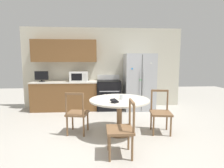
# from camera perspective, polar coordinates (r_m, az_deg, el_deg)

# --- Properties ---
(ground_plane) EXTENTS (14.00, 14.00, 0.00)m
(ground_plane) POSITION_cam_1_polar(r_m,az_deg,el_deg) (3.54, -1.70, -17.93)
(ground_plane) COLOR #B2ADA3
(back_wall) EXTENTS (5.20, 0.44, 2.60)m
(back_wall) POSITION_cam_1_polar(r_m,az_deg,el_deg) (5.80, -5.90, 6.54)
(back_wall) COLOR beige
(back_wall) RESTS_ON ground_plane
(kitchen_counter) EXTENTS (2.01, 0.64, 0.90)m
(kitchen_counter) POSITION_cam_1_polar(r_m,az_deg,el_deg) (5.69, -15.01, -3.66)
(kitchen_counter) COLOR brown
(kitchen_counter) RESTS_ON ground_plane
(refrigerator) EXTENTS (0.92, 0.77, 1.75)m
(refrigerator) POSITION_cam_1_polar(r_m,az_deg,el_deg) (5.59, 8.82, 0.69)
(refrigerator) COLOR #B2B5BA
(refrigerator) RESTS_ON ground_plane
(oven_range) EXTENTS (0.72, 0.68, 1.08)m
(oven_range) POSITION_cam_1_polar(r_m,az_deg,el_deg) (5.57, -1.04, -3.47)
(oven_range) COLOR black
(oven_range) RESTS_ON ground_plane
(microwave) EXTENTS (0.55, 0.38, 0.30)m
(microwave) POSITION_cam_1_polar(r_m,az_deg,el_deg) (5.54, -10.71, 2.43)
(microwave) COLOR white
(microwave) RESTS_ON kitchen_counter
(countertop_tv) EXTENTS (0.40, 0.16, 0.32)m
(countertop_tv) POSITION_cam_1_polar(r_m,az_deg,el_deg) (5.75, -22.02, 2.44)
(countertop_tv) COLOR black
(countertop_tv) RESTS_ON kitchen_counter
(dining_table) EXTENTS (1.24, 1.24, 0.74)m
(dining_table) POSITION_cam_1_polar(r_m,az_deg,el_deg) (3.66, 2.43, -7.05)
(dining_table) COLOR beige
(dining_table) RESTS_ON ground_plane
(dining_chair_right) EXTENTS (0.48, 0.48, 0.90)m
(dining_chair_right) POSITION_cam_1_polar(r_m,az_deg,el_deg) (3.90, 15.57, -8.95)
(dining_chair_right) COLOR brown
(dining_chair_right) RESTS_ON ground_plane
(dining_chair_left) EXTENTS (0.49, 0.49, 0.90)m
(dining_chair_left) POSITION_cam_1_polar(r_m,az_deg,el_deg) (3.76, -11.30, -9.41)
(dining_chair_left) COLOR brown
(dining_chair_left) RESTS_ON ground_plane
(dining_chair_near) EXTENTS (0.42, 0.42, 0.90)m
(dining_chair_near) POSITION_cam_1_polar(r_m,az_deg,el_deg) (2.88, 3.16, -14.59)
(dining_chair_near) COLOR brown
(dining_chair_near) RESTS_ON ground_plane
(candle_glass) EXTENTS (0.09, 0.09, 0.09)m
(candle_glass) POSITION_cam_1_polar(r_m,az_deg,el_deg) (3.61, 3.23, -4.41)
(candle_glass) COLOR silver
(candle_glass) RESTS_ON dining_table
(wallet) EXTENTS (0.17, 0.17, 0.07)m
(wallet) POSITION_cam_1_polar(r_m,az_deg,el_deg) (3.32, 0.79, -5.64)
(wallet) COLOR black
(wallet) RESTS_ON dining_table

